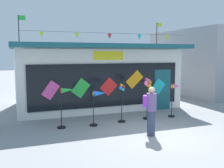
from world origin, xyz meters
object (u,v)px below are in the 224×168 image
(wind_spinner_right, at_px, (175,93))
(wind_spinner_far_left, at_px, (66,99))
(wind_spinner_left, at_px, (98,99))
(wind_spinner_center_left, at_px, (122,100))
(person_near_camera, at_px, (151,110))
(wind_spinner_center_right, at_px, (148,90))
(kite_shop_building, at_px, (95,75))

(wind_spinner_right, bearing_deg, wind_spinner_far_left, -179.40)
(wind_spinner_left, bearing_deg, wind_spinner_center_left, 6.19)
(wind_spinner_center_left, bearing_deg, wind_spinner_far_left, 179.54)
(wind_spinner_center_left, distance_m, person_near_camera, 1.97)
(wind_spinner_far_left, xyz_separation_m, wind_spinner_left, (1.24, -0.13, -0.05))
(wind_spinner_left, height_order, person_near_camera, person_near_camera)
(wind_spinner_center_right, bearing_deg, kite_shop_building, 108.53)
(kite_shop_building, bearing_deg, person_near_camera, -87.65)
(wind_spinner_right, bearing_deg, wind_spinner_center_left, -178.46)
(wind_spinner_far_left, relative_size, person_near_camera, 0.91)
(person_near_camera, bearing_deg, wind_spinner_far_left, 84.51)
(wind_spinner_left, relative_size, wind_spinner_center_right, 0.77)
(kite_shop_building, height_order, person_near_camera, kite_shop_building)
(wind_spinner_center_left, height_order, wind_spinner_right, wind_spinner_center_left)
(wind_spinner_center_left, relative_size, wind_spinner_right, 1.08)
(wind_spinner_center_left, height_order, person_near_camera, person_near_camera)
(wind_spinner_right, xyz_separation_m, person_near_camera, (-2.34, -2.02, -0.19))
(kite_shop_building, xyz_separation_m, wind_spinner_right, (2.57, -3.62, -0.56))
(wind_spinner_far_left, distance_m, wind_spinner_right, 4.85)
(kite_shop_building, distance_m, wind_spinner_left, 3.98)
(wind_spinner_center_right, bearing_deg, wind_spinner_center_left, -176.61)
(kite_shop_building, relative_size, wind_spinner_left, 6.10)
(person_near_camera, bearing_deg, wind_spinner_center_left, 39.39)
(wind_spinner_left, distance_m, wind_spinner_right, 3.61)
(kite_shop_building, height_order, wind_spinner_far_left, kite_shop_building)
(wind_spinner_center_left, relative_size, person_near_camera, 0.95)
(wind_spinner_left, bearing_deg, kite_shop_building, 74.67)
(wind_spinner_center_right, bearing_deg, person_near_camera, -115.83)
(kite_shop_building, bearing_deg, wind_spinner_center_left, -90.01)
(wind_spinner_right, relative_size, person_near_camera, 0.88)
(wind_spinner_left, distance_m, person_near_camera, 2.24)
(wind_spinner_left, relative_size, wind_spinner_center_left, 0.86)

